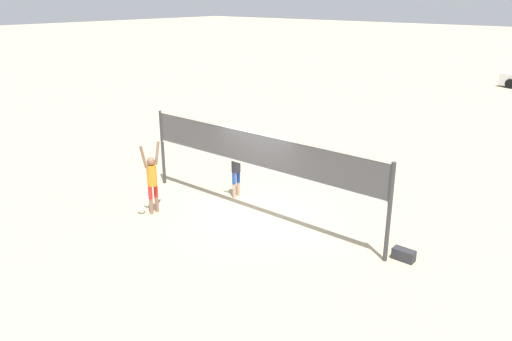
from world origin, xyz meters
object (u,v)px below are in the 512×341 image
object	(u,v)px
player_blocker	(236,165)
volleyball	(141,209)
player_spiker	(152,177)
gear_bag	(404,255)
volleyball_net	(256,155)

from	to	relation	value
player_blocker	volleyball	xyz separation A→B (m)	(-1.26, -2.69, -0.93)
player_spiker	gear_bag	bearing A→B (deg)	-72.78
volleyball	volleyball_net	bearing A→B (deg)	37.63
volleyball	gear_bag	distance (m)	7.34
volleyball_net	volleyball	bearing A→B (deg)	-142.37
player_spiker	player_blocker	size ratio (longest dim) A/B	1.04
player_blocker	gear_bag	world-z (taller)	player_blocker
player_blocker	gear_bag	size ratio (longest dim) A/B	3.80
player_blocker	gear_bag	distance (m)	5.79
player_spiker	gear_bag	world-z (taller)	player_spiker
volleyball_net	player_blocker	bearing A→B (deg)	153.94
volleyball	gear_bag	world-z (taller)	gear_bag
volleyball_net	player_spiker	distance (m)	3.03
player_spiker	player_blocker	distance (m)	2.63
volleyball	gear_bag	xyz separation A→B (m)	(6.96, 2.33, 0.02)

